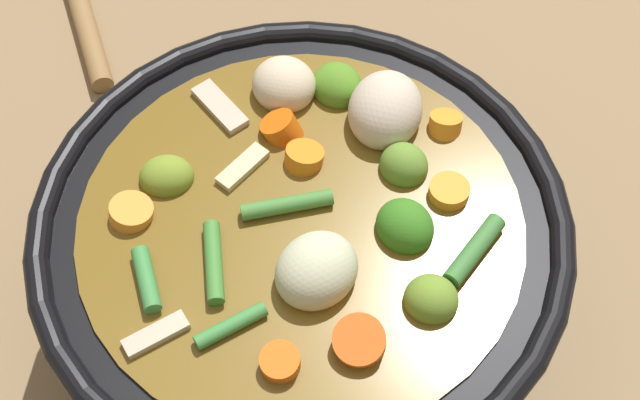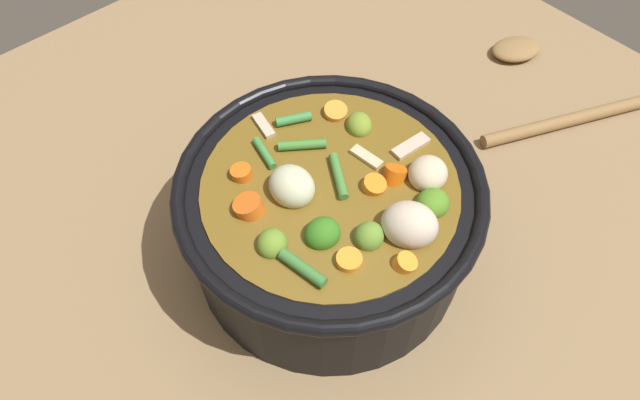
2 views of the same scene
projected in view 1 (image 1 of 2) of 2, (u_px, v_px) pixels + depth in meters
ground_plane at (304, 316)px, 0.59m from camera, size 1.10×1.10×0.00m
cooking_pot at (303, 267)px, 0.53m from camera, size 0.30×0.30×0.15m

